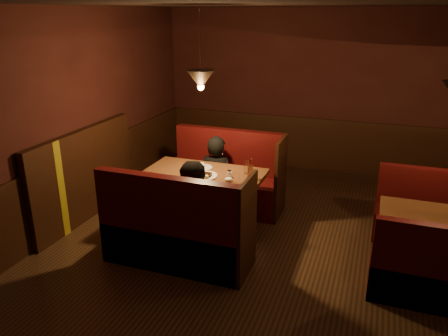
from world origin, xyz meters
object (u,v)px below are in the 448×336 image
(main_bench_far, at_px, (227,183))
(second_bench_near, at_px, (440,279))
(diner_a, at_px, (216,163))
(diner_b, at_px, (197,197))
(second_bench_far, at_px, (429,219))
(main_table, at_px, (204,187))
(main_bench_near, at_px, (176,237))
(second_table, at_px, (434,229))

(main_bench_far, height_order, second_bench_near, main_bench_far)
(main_bench_far, bearing_deg, second_bench_near, -28.97)
(diner_a, distance_m, diner_b, 1.27)
(second_bench_far, distance_m, diner_a, 2.93)
(main_bench_far, relative_size, second_bench_near, 1.30)
(main_table, distance_m, main_bench_near, 0.93)
(second_table, distance_m, diner_b, 2.73)
(main_bench_far, bearing_deg, main_table, -91.11)
(main_bench_near, relative_size, second_bench_near, 1.30)
(main_bench_near, xyz_separation_m, second_bench_near, (2.80, 0.22, -0.07))
(second_bench_far, height_order, diner_b, diner_b)
(second_bench_far, relative_size, diner_b, 0.85)
(main_bench_far, xyz_separation_m, main_bench_near, (0.00, -1.78, 0.00))
(main_table, xyz_separation_m, diner_b, (0.15, -0.59, 0.13))
(second_bench_far, relative_size, diner_a, 0.87)
(main_table, relative_size, diner_b, 1.01)
(main_table, relative_size, second_bench_far, 1.18)
(second_bench_near, distance_m, diner_b, 2.71)
(main_table, xyz_separation_m, main_bench_far, (0.02, 0.89, -0.27))
(main_table, xyz_separation_m, diner_a, (-0.08, 0.66, 0.11))
(main_bench_near, distance_m, second_table, 2.93)
(second_table, bearing_deg, main_bench_far, 163.23)
(second_bench_near, bearing_deg, diner_a, 155.36)
(main_table, relative_size, main_bench_far, 0.91)
(main_bench_near, relative_size, second_bench_far, 1.30)
(main_bench_far, relative_size, second_table, 1.44)
(second_table, relative_size, second_bench_far, 0.90)
(main_bench_far, height_order, diner_a, diner_a)
(main_table, height_order, main_bench_near, main_bench_near)
(second_table, relative_size, diner_b, 0.77)
(diner_a, xyz_separation_m, diner_b, (0.23, -1.25, 0.02))
(diner_a, bearing_deg, second_bench_far, -176.93)
(main_bench_far, xyz_separation_m, diner_a, (-0.09, -0.22, 0.38))
(second_table, bearing_deg, diner_b, -166.34)
(second_bench_far, xyz_separation_m, second_bench_near, (0.00, -1.43, 0.00))
(main_bench_far, relative_size, main_bench_near, 1.00)
(main_bench_far, distance_m, second_bench_near, 3.20)
(second_bench_far, distance_m, diner_b, 3.03)
(second_bench_far, distance_m, second_bench_near, 1.43)
(diner_b, bearing_deg, diner_a, 77.78)
(main_bench_far, distance_m, diner_a, 0.45)
(main_table, relative_size, main_bench_near, 0.91)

